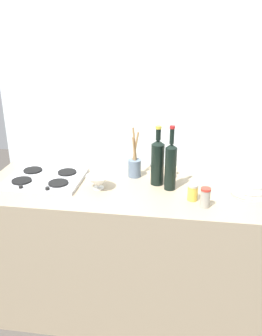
{
  "coord_description": "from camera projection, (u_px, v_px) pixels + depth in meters",
  "views": [
    {
      "loc": [
        0.28,
        -1.93,
        1.81
      ],
      "look_at": [
        0.0,
        0.0,
        1.02
      ],
      "focal_mm": 37.99,
      "sensor_mm": 36.0,
      "label": 1
    }
  ],
  "objects": [
    {
      "name": "ground_plane",
      "position": [
        131.0,
        303.0,
        2.49
      ],
      "size": [
        6.0,
        6.0,
        0.0
      ],
      "primitive_type": "plane",
      "color": "#47423D",
      "rests_on": "ground"
    },
    {
      "name": "counter_block",
      "position": [
        131.0,
        249.0,
        2.32
      ],
      "size": [
        1.8,
        0.7,
        0.9
      ],
      "primitive_type": "cube",
      "color": "tan",
      "rests_on": "ground"
    },
    {
      "name": "backsplash_panel",
      "position": [
        139.0,
        132.0,
        2.41
      ],
      "size": [
        1.9,
        0.06,
        2.26
      ],
      "primitive_type": "cube",
      "color": "silver",
      "rests_on": "ground"
    },
    {
      "name": "stovetop_hob",
      "position": [
        45.0,
        179.0,
        2.22
      ],
      "size": [
        0.46,
        0.38,
        0.04
      ],
      "color": "#B2B2B7",
      "rests_on": "counter_block"
    },
    {
      "name": "plate_stack",
      "position": [
        250.0,
        187.0,
        2.03
      ],
      "size": [
        0.21,
        0.21,
        0.09
      ],
      "color": "white",
      "rests_on": "counter_block"
    },
    {
      "name": "wine_bottle_leftmost",
      "position": [
        171.0,
        165.0,
        2.06
      ],
      "size": [
        0.07,
        0.07,
        0.39
      ],
      "color": "black",
      "rests_on": "counter_block"
    },
    {
      "name": "wine_bottle_mid_left",
      "position": [
        158.0,
        161.0,
        2.13
      ],
      "size": [
        0.08,
        0.08,
        0.37
      ],
      "color": "black",
      "rests_on": "counter_block"
    },
    {
      "name": "mixing_bowl",
      "position": [
        98.0,
        182.0,
        2.1
      ],
      "size": [
        0.14,
        0.14,
        0.08
      ],
      "color": "white",
      "rests_on": "counter_block"
    },
    {
      "name": "utensil_crock",
      "position": [
        135.0,
        166.0,
        2.27
      ],
      "size": [
        0.08,
        0.08,
        0.32
      ],
      "color": "slate",
      "rests_on": "counter_block"
    },
    {
      "name": "condiment_jar_front",
      "position": [
        205.0,
        197.0,
        1.89
      ],
      "size": [
        0.06,
        0.06,
        0.11
      ],
      "color": "#9E998C",
      "rests_on": "counter_block"
    },
    {
      "name": "condiment_jar_rear",
      "position": [
        193.0,
        192.0,
        1.97
      ],
      "size": [
        0.06,
        0.06,
        0.1
      ],
      "color": "gold",
      "rests_on": "counter_block"
    }
  ]
}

